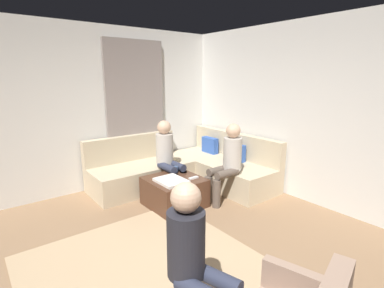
{
  "coord_description": "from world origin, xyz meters",
  "views": [
    {
      "loc": [
        1.9,
        -1.12,
        1.9
      ],
      "look_at": [
        -1.63,
        1.63,
        0.85
      ],
      "focal_mm": 27.42,
      "sensor_mm": 36.0,
      "label": 1
    }
  ],
  "objects": [
    {
      "name": "folded_blanket",
      "position": [
        -1.38,
        1.06,
        0.44
      ],
      "size": [
        0.44,
        0.36,
        0.04
      ],
      "primitive_type": "cube",
      "color": "white",
      "rests_on": "ottoman"
    },
    {
      "name": "game_remote",
      "position": [
        -1.3,
        1.4,
        0.43
      ],
      "size": [
        0.05,
        0.15,
        0.02
      ],
      "primitive_type": "cube",
      "color": "white",
      "rests_on": "ottoman"
    },
    {
      "name": "ottoman",
      "position": [
        -1.48,
        1.18,
        0.21
      ],
      "size": [
        0.76,
        0.76,
        0.42
      ],
      "primitive_type": "cube",
      "color": "#4C2D1E",
      "rests_on": "ground_plane"
    },
    {
      "name": "sectional_couch",
      "position": [
        -2.08,
        1.88,
        0.28
      ],
      "size": [
        2.1,
        2.55,
        0.87
      ],
      "color": "#C6B593",
      "rests_on": "ground_plane"
    },
    {
      "name": "wall_back",
      "position": [
        0.0,
        2.94,
        1.35
      ],
      "size": [
        6.0,
        0.12,
        2.7
      ],
      "primitive_type": "cube",
      "color": "silver",
      "rests_on": "ground_plane"
    },
    {
      "name": "person_on_couch_side",
      "position": [
        -1.93,
        1.37,
        0.66
      ],
      "size": [
        0.6,
        0.3,
        1.2
      ],
      "rotation": [
        0.0,
        0.0,
        -1.57
      ],
      "color": "#2D3347",
      "rests_on": "ground_plane"
    },
    {
      "name": "person_on_couch_back",
      "position": [
        -1.13,
        1.93,
        0.66
      ],
      "size": [
        0.3,
        0.6,
        1.2
      ],
      "rotation": [
        0.0,
        0.0,
        3.14
      ],
      "color": "brown",
      "rests_on": "ground_plane"
    },
    {
      "name": "coffee_mug",
      "position": [
        -1.7,
        1.36,
        0.47
      ],
      "size": [
        0.08,
        0.08,
        0.1
      ],
      "primitive_type": "cylinder",
      "color": "#334C72",
      "rests_on": "ottoman"
    },
    {
      "name": "curtain_panel",
      "position": [
        -2.84,
        1.3,
        1.25
      ],
      "size": [
        0.06,
        1.1,
        2.5
      ],
      "primitive_type": "cube",
      "color": "gray",
      "rests_on": "ground_plane"
    },
    {
      "name": "wall_left",
      "position": [
        -2.94,
        0.0,
        1.35
      ],
      "size": [
        0.12,
        6.0,
        2.7
      ],
      "primitive_type": "cube",
      "color": "silver",
      "rests_on": "ground_plane"
    },
    {
      "name": "person_on_armchair",
      "position": [
        0.46,
        0.04,
        0.64
      ],
      "size": [
        0.61,
        0.4,
        1.18
      ],
      "rotation": [
        0.0,
        0.0,
        4.99
      ],
      "color": "#2D3347",
      "rests_on": "ground_plane"
    },
    {
      "name": "area_rug",
      "position": [
        -0.2,
        0.1,
        0.01
      ],
      "size": [
        2.6,
        2.2,
        0.01
      ],
      "primitive_type": "cube",
      "color": "tan",
      "rests_on": "ground_plane"
    }
  ]
}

